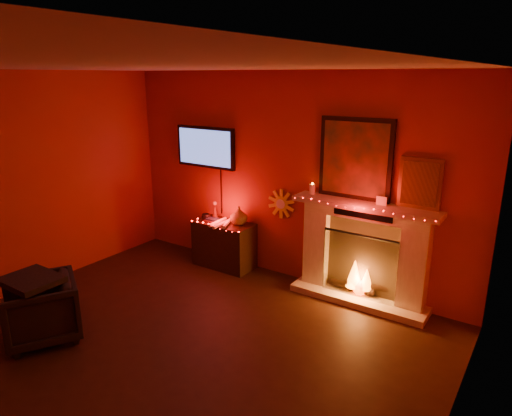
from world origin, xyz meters
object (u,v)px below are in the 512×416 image
at_px(fireplace, 363,243).
at_px(armchair, 41,310).
at_px(sunburst_clock, 281,204).
at_px(console_table, 225,242).
at_px(tv, 206,147).

relative_size(fireplace, armchair, 3.05).
xyz_separation_m(fireplace, armchair, (-2.40, -2.67, -0.40)).
bearing_deg(fireplace, armchair, -131.99).
xyz_separation_m(sunburst_clock, console_table, (-0.79, -0.22, -0.64)).
relative_size(console_table, armchair, 1.27).
bearing_deg(console_table, armchair, -99.38).
bearing_deg(armchair, sunburst_clock, 96.04).
distance_m(fireplace, armchair, 3.61).
bearing_deg(sunburst_clock, tv, -178.76).
height_order(fireplace, console_table, fireplace).
xyz_separation_m(tv, sunburst_clock, (1.25, 0.03, -0.65)).
height_order(tv, console_table, tv).
distance_m(sunburst_clock, armchair, 3.09).
relative_size(tv, armchair, 1.74).
relative_size(tv, console_table, 1.37).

